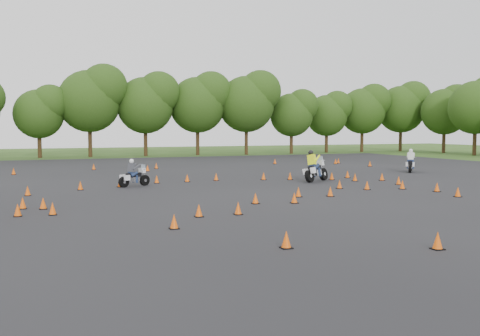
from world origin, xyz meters
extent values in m
plane|color=#2D5119|center=(0.00, 0.00, 0.00)|extent=(140.00, 140.00, 0.00)
plane|color=black|center=(0.00, 6.00, 0.01)|extent=(62.00, 62.00, 0.00)
cone|color=#F0570A|center=(15.77, 20.31, 0.23)|extent=(0.26, 0.26, 0.45)
cone|color=#F0570A|center=(-5.36, 8.32, 0.23)|extent=(0.26, 0.26, 0.45)
cone|color=#F0570A|center=(-10.24, 1.69, 0.23)|extent=(0.26, 0.26, 0.45)
cone|color=#F0570A|center=(7.60, 7.59, 0.23)|extent=(0.26, 0.26, 0.45)
cone|color=#F0570A|center=(5.20, 8.59, 0.23)|extent=(0.26, 0.26, 0.45)
cone|color=#F0570A|center=(10.21, 6.03, 0.23)|extent=(0.26, 0.26, 0.45)
cone|color=#F0570A|center=(9.21, 0.17, 0.23)|extent=(0.26, 0.26, 0.45)
cone|color=#F0570A|center=(-10.40, -0.20, 0.23)|extent=(0.26, 0.26, 0.45)
cone|color=#F0570A|center=(16.51, 21.01, 0.23)|extent=(0.26, 0.26, 0.45)
cone|color=#F0570A|center=(-5.28, 21.43, 0.23)|extent=(0.26, 0.26, 0.45)
cone|color=#F0570A|center=(9.24, 8.35, 0.23)|extent=(0.26, 0.26, 0.45)
cone|color=#F0570A|center=(-1.16, 9.65, 0.23)|extent=(0.26, 0.26, 0.45)
cone|color=#F0570A|center=(5.39, 3.20, 0.23)|extent=(0.26, 0.26, 0.45)
cone|color=#F0570A|center=(-9.20, -0.32, 0.23)|extent=(0.26, 0.26, 0.45)
cone|color=#F0570A|center=(0.04, -10.08, 0.23)|extent=(0.26, 0.26, 0.45)
cone|color=#F0570A|center=(10.71, 22.37, 0.23)|extent=(0.26, 0.26, 0.45)
cone|color=#F0570A|center=(0.74, 9.83, 0.23)|extent=(0.26, 0.26, 0.45)
cone|color=#F0570A|center=(-4.29, -2.75, 0.23)|extent=(0.26, 0.26, 0.45)
cone|color=#F0570A|center=(-10.95, 18.93, 0.23)|extent=(0.26, 0.26, 0.45)
cone|color=#F0570A|center=(8.47, 6.34, 0.23)|extent=(0.26, 0.26, 0.45)
cone|color=#F0570A|center=(-2.78, -2.79, 0.23)|extent=(0.26, 0.26, 0.45)
cone|color=#F0570A|center=(3.63, 9.14, 0.23)|extent=(0.26, 0.26, 0.45)
cone|color=#F0570A|center=(-10.06, 6.14, 0.23)|extent=(0.26, 0.26, 0.45)
cone|color=#F0570A|center=(8.66, -1.83, 0.23)|extent=(0.26, 0.26, 0.45)
cone|color=#F0570A|center=(-0.52, 20.70, 0.23)|extent=(0.26, 0.26, 0.45)
cone|color=#F0570A|center=(-1.04, -0.38, 0.23)|extent=(0.26, 0.26, 0.45)
cone|color=#F0570A|center=(-9.49, 1.33, 0.23)|extent=(0.26, 0.26, 0.45)
cone|color=#F0570A|center=(16.74, 16.47, 0.23)|extent=(0.26, 0.26, 0.45)
cone|color=#F0570A|center=(-5.72, -4.66, 0.23)|extent=(0.26, 0.26, 0.45)
cone|color=#F0570A|center=(1.72, 0.94, 0.23)|extent=(0.26, 0.26, 0.45)
cone|color=#F0570A|center=(8.34, 1.76, 0.23)|extent=(0.26, 0.26, 0.45)
cone|color=#F0570A|center=(6.45, 2.23, 0.23)|extent=(0.26, 0.26, 0.45)
cone|color=#F0570A|center=(-7.50, 7.64, 0.23)|extent=(0.26, 0.26, 0.45)
cone|color=#F0570A|center=(9.62, 3.69, 0.23)|extent=(0.26, 0.26, 0.45)
cone|color=#F0570A|center=(0.57, -0.86, 0.23)|extent=(0.26, 0.26, 0.45)
cone|color=#F0570A|center=(-1.70, 18.45, 0.23)|extent=(0.26, 0.26, 0.45)
cone|color=#F0570A|center=(-3.02, 9.59, 0.23)|extent=(0.26, 0.26, 0.45)
cone|color=#F0570A|center=(-3.63, -8.47, 0.23)|extent=(0.26, 0.26, 0.45)
cone|color=#F0570A|center=(3.20, 0.54, 0.23)|extent=(0.26, 0.26, 0.45)
camera|label=1|loc=(-10.00, -21.11, 3.21)|focal=40.00mm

